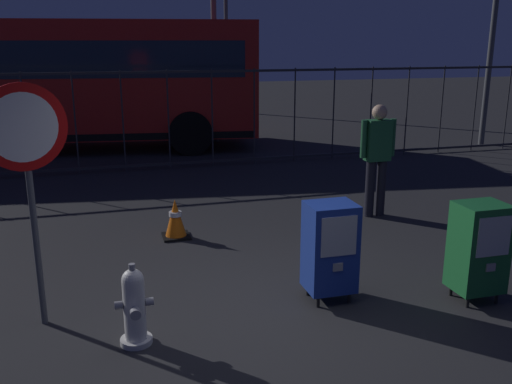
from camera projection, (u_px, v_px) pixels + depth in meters
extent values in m
plane|color=#262628|center=(260.00, 316.00, 5.41)|extent=(60.00, 60.00, 0.00)
cylinder|color=silver|center=(136.00, 340.00, 4.92)|extent=(0.28, 0.28, 0.05)
cylinder|color=silver|center=(135.00, 309.00, 4.84)|extent=(0.19, 0.19, 0.55)
sphere|color=silver|center=(133.00, 280.00, 4.77)|extent=(0.19, 0.19, 0.19)
cylinder|color=gray|center=(132.00, 267.00, 4.74)|extent=(0.06, 0.06, 0.05)
cylinder|color=gray|center=(135.00, 313.00, 4.71)|extent=(0.09, 0.08, 0.09)
cylinder|color=gray|center=(119.00, 305.00, 4.79)|extent=(0.07, 0.07, 0.07)
cylinder|color=gray|center=(149.00, 302.00, 4.86)|extent=(0.07, 0.07, 0.07)
cylinder|color=black|center=(468.00, 302.00, 5.57)|extent=(0.04, 0.04, 0.12)
cylinder|color=black|center=(496.00, 298.00, 5.65)|extent=(0.04, 0.04, 0.12)
cylinder|color=black|center=(451.00, 290.00, 5.83)|extent=(0.04, 0.04, 0.12)
cylinder|color=black|center=(479.00, 286.00, 5.91)|extent=(0.04, 0.04, 0.12)
cube|color=#19602D|center=(479.00, 247.00, 5.61)|extent=(0.48, 0.40, 0.90)
cube|color=#B2B7BF|center=(494.00, 237.00, 5.37)|extent=(0.36, 0.01, 0.40)
cube|color=gray|center=(491.00, 267.00, 5.45)|extent=(0.10, 0.02, 0.08)
cylinder|color=black|center=(318.00, 301.00, 5.57)|extent=(0.04, 0.04, 0.12)
cylinder|color=black|center=(349.00, 297.00, 5.66)|extent=(0.04, 0.04, 0.12)
cylinder|color=black|center=(308.00, 290.00, 5.83)|extent=(0.04, 0.04, 0.12)
cylinder|color=black|center=(338.00, 286.00, 5.92)|extent=(0.04, 0.04, 0.12)
cube|color=navy|center=(330.00, 247.00, 5.61)|extent=(0.48, 0.40, 0.90)
cube|color=#B2B7BF|center=(339.00, 236.00, 5.37)|extent=(0.36, 0.01, 0.40)
cube|color=gray|center=(338.00, 267.00, 5.45)|extent=(0.10, 0.02, 0.08)
cylinder|color=#4C4F54|center=(33.00, 211.00, 4.99)|extent=(0.06, 0.06, 2.20)
cylinder|color=red|center=(23.00, 127.00, 4.77)|extent=(0.71, 0.31, 0.76)
cylinder|color=white|center=(23.00, 128.00, 4.76)|extent=(0.56, 0.23, 0.60)
cylinder|color=black|center=(370.00, 189.00, 8.36)|extent=(0.14, 0.14, 0.85)
cylinder|color=black|center=(381.00, 188.00, 8.41)|extent=(0.14, 0.14, 0.85)
cube|color=#1E5933|center=(378.00, 140.00, 8.20)|extent=(0.36, 0.20, 0.60)
sphere|color=tan|center=(380.00, 112.00, 8.09)|extent=(0.22, 0.22, 0.22)
cylinder|color=#1E5933|center=(364.00, 139.00, 8.13)|extent=(0.09, 0.09, 0.55)
cylinder|color=#1E5933|center=(392.00, 138.00, 8.25)|extent=(0.09, 0.09, 0.55)
cube|color=black|center=(176.00, 236.00, 7.56)|extent=(0.36, 0.36, 0.03)
cone|color=orange|center=(175.00, 217.00, 7.49)|extent=(0.28, 0.28, 0.50)
cylinder|color=white|center=(175.00, 214.00, 7.47)|extent=(0.17, 0.17, 0.06)
cube|color=#2D2D33|center=(167.00, 72.00, 11.09)|extent=(18.00, 0.04, 0.05)
cube|color=#2D2D33|center=(170.00, 164.00, 11.58)|extent=(18.00, 0.04, 0.05)
cylinder|color=#2D2D33|center=(26.00, 125.00, 10.64)|extent=(0.03, 0.03, 2.00)
cylinder|color=#2D2D33|center=(75.00, 123.00, 10.87)|extent=(0.03, 0.03, 2.00)
cylinder|color=#2D2D33|center=(123.00, 122.00, 11.11)|extent=(0.03, 0.03, 2.00)
cylinder|color=#2D2D33|center=(169.00, 120.00, 11.34)|extent=(0.03, 0.03, 2.00)
cylinder|color=#2D2D33|center=(212.00, 118.00, 11.58)|extent=(0.03, 0.03, 2.00)
cylinder|color=#2D2D33|center=(254.00, 117.00, 11.81)|extent=(0.03, 0.03, 2.00)
cylinder|color=#2D2D33|center=(295.00, 115.00, 12.05)|extent=(0.03, 0.03, 2.00)
cylinder|color=#2D2D33|center=(333.00, 114.00, 12.28)|extent=(0.03, 0.03, 2.00)
cylinder|color=#2D2D33|center=(371.00, 112.00, 12.52)|extent=(0.03, 0.03, 2.00)
cylinder|color=#2D2D33|center=(407.00, 111.00, 12.75)|extent=(0.03, 0.03, 2.00)
cylinder|color=#2D2D33|center=(441.00, 110.00, 12.99)|extent=(0.03, 0.03, 2.00)
cylinder|color=#2D2D33|center=(475.00, 109.00, 13.22)|extent=(0.03, 0.03, 2.00)
cylinder|color=#2D2D33|center=(507.00, 107.00, 13.46)|extent=(0.03, 0.03, 2.00)
cube|color=red|center=(31.00, 79.00, 13.21)|extent=(10.74, 3.91, 2.65)
cube|color=#1E2838|center=(29.00, 58.00, 13.09)|extent=(10.12, 3.85, 0.80)
cube|color=black|center=(36.00, 131.00, 13.53)|extent=(10.54, 3.90, 0.16)
cylinder|color=black|center=(191.00, 133.00, 12.81)|extent=(1.03, 0.41, 1.00)
cylinder|color=black|center=(188.00, 119.00, 15.20)|extent=(1.03, 0.41, 1.00)
cylinder|color=#4C4F54|center=(214.00, 19.00, 13.81)|extent=(0.14, 0.14, 6.11)
cylinder|color=#4C4F54|center=(226.00, 8.00, 19.71)|extent=(0.14, 0.14, 7.27)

